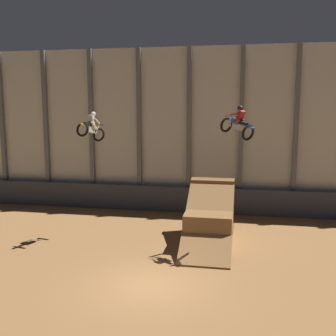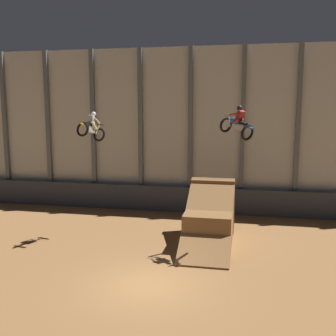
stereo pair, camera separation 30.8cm
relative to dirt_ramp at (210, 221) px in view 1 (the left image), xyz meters
The scene contains 6 objects.
ground_plane 6.14m from the dirt_ramp, 108.49° to the right, with size 60.00×60.00×0.00m, color olive.
arena_back_wall 7.70m from the dirt_ramp, 107.53° to the left, with size 32.00×0.40×10.80m.
lower_barrier 5.75m from the dirt_ramp, 109.50° to the left, with size 31.36×0.20×1.70m.
dirt_ramp is the anchor object (origin of this frame).
rider_bike_left_air 7.78m from the dirt_ramp, behind, with size 1.12×1.77×1.60m.
rider_bike_right_air 5.50m from the dirt_ramp, 51.54° to the right, with size 1.68×1.65×1.59m.
Camera 1 is at (3.38, -14.05, 6.82)m, focal length 42.00 mm.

